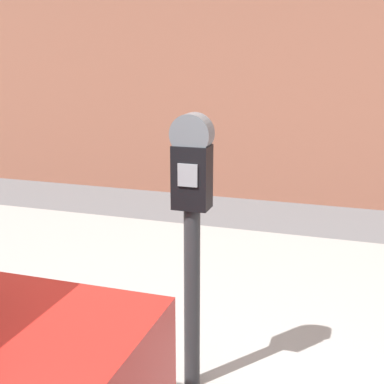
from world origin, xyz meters
name	(u,v)px	position (x,y,z in m)	size (l,w,h in m)	color
sidewalk	(202,302)	(0.00, 2.20, 0.06)	(24.00, 2.80, 0.13)	#9E9B96
parking_meter	(192,217)	(0.25, 1.20, 1.00)	(0.18, 0.13, 1.34)	#2D2D30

